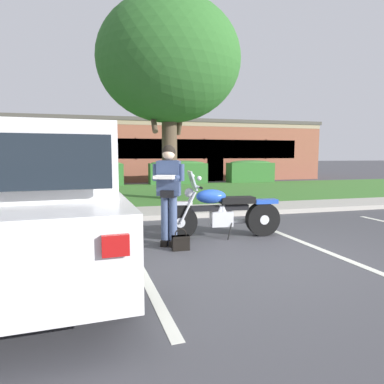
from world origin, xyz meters
TOP-DOWN VIEW (x-y plane):
  - ground_plane at (0.00, 0.00)m, footprint 140.00×140.00m
  - curb_strip at (0.00, 3.32)m, footprint 60.00×0.20m
  - concrete_walk at (0.00, 4.17)m, footprint 60.00×1.50m
  - grass_lawn at (0.00, 8.66)m, footprint 60.00×7.48m
  - stall_stripe_0 at (-1.97, 0.20)m, footprint 0.37×4.40m
  - stall_stripe_1 at (0.99, 0.20)m, footprint 0.37×4.40m
  - motorcycle at (-0.21, 1.28)m, footprint 2.24×0.82m
  - rider_person at (-1.36, 0.97)m, footprint 0.57×0.66m
  - handbag at (-1.23, 0.65)m, footprint 0.28×0.13m
  - parked_suv_adjacent at (-3.22, 0.21)m, footprint 2.24×4.94m
  - shade_tree at (-0.24, 6.63)m, footprint 4.67×4.67m
  - hedge_left at (-6.80, 12.45)m, footprint 3.30×0.90m
  - hedge_center_left at (-2.74, 12.45)m, footprint 2.55×0.90m
  - hedge_center_right at (1.32, 12.45)m, footprint 2.97×0.90m
  - hedge_right at (5.38, 12.45)m, footprint 2.51×0.90m
  - brick_building at (-0.67, 18.92)m, footprint 23.24×9.68m

SIDE VIEW (x-z plane):
  - ground_plane at x=0.00m, z-range 0.00..0.00m
  - stall_stripe_0 at x=-1.97m, z-range 0.00..0.01m
  - stall_stripe_1 at x=0.99m, z-range 0.00..0.01m
  - grass_lawn at x=0.00m, z-range 0.00..0.06m
  - concrete_walk at x=0.00m, z-range 0.00..0.08m
  - curb_strip at x=0.00m, z-range 0.00..0.12m
  - handbag at x=-1.23m, z-range -0.04..0.32m
  - motorcycle at x=-0.21m, z-range -0.14..1.12m
  - hedge_right at x=5.38m, z-range 0.03..1.27m
  - hedge_left at x=-6.80m, z-range 0.03..1.27m
  - hedge_center_left at x=-2.74m, z-range 0.03..1.27m
  - hedge_center_right at x=1.32m, z-range 0.03..1.27m
  - parked_suv_adjacent at x=-3.22m, z-range 0.03..1.89m
  - rider_person at x=-1.36m, z-range 0.15..1.86m
  - brick_building at x=-0.67m, z-range 0.00..3.60m
  - shade_tree at x=-0.24m, z-range 1.27..7.84m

